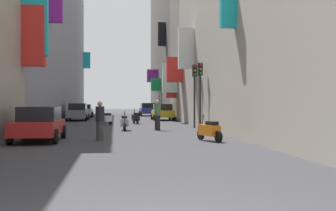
{
  "coord_description": "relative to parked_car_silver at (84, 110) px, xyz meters",
  "views": [
    {
      "loc": [
        -0.44,
        -5.26,
        1.65
      ],
      "look_at": [
        4.46,
        34.4,
        1.34
      ],
      "focal_mm": 46.23,
      "sensor_mm": 36.0,
      "label": 1
    }
  ],
  "objects": [
    {
      "name": "parked_car_grey",
      "position": [
        0.06,
        -8.23,
        0.05
      ],
      "size": [
        1.85,
        4.46,
        1.55
      ],
      "color": "slate",
      "rests_on": "ground"
    },
    {
      "name": "building_right_near",
      "position": [
        11.78,
        -27.08,
        5.27
      ],
      "size": [
        7.29,
        30.91,
        12.05
      ],
      "color": "#B2A899",
      "rests_on": "ground"
    },
    {
      "name": "pedestrian_crossing",
      "position": [
        5.84,
        -22.66,
        0.15
      ],
      "size": [
        0.38,
        0.38,
        1.79
      ],
      "color": "black",
      "rests_on": "ground"
    },
    {
      "name": "ground_plane",
      "position": [
        3.79,
        -12.55,
        -0.75
      ],
      "size": [
        140.0,
        140.0,
        0.0
      ],
      "primitive_type": "plane",
      "color": "#38383D"
    },
    {
      "name": "scooter_white",
      "position": [
        2.77,
        -16.19,
        -0.29
      ],
      "size": [
        0.83,
        1.83,
        1.13
      ],
      "color": "silver",
      "rests_on": "ground"
    },
    {
      "name": "scooter_orange",
      "position": [
        7.33,
        -29.95,
        -0.29
      ],
      "size": [
        0.78,
        1.91,
        1.13
      ],
      "color": "orange",
      "rests_on": "ground"
    },
    {
      "name": "building_right_mid_a",
      "position": [
        11.78,
        -8.45,
        7.56
      ],
      "size": [
        7.27,
        6.38,
        16.67
      ],
      "color": "gray",
      "rests_on": "ground"
    },
    {
      "name": "building_right_mid_b",
      "position": [
        11.79,
        6.1,
        8.03
      ],
      "size": [
        7.4,
        22.71,
        17.58
      ],
      "color": "slate",
      "rests_on": "ground"
    },
    {
      "name": "building_left_mid_b",
      "position": [
        -4.21,
        -3.75,
        7.52
      ],
      "size": [
        7.02,
        42.4,
        16.55
      ],
      "color": "gray",
      "rests_on": "ground"
    },
    {
      "name": "traffic_light_far_corner",
      "position": [
        8.42,
        -20.6,
        2.02
      ],
      "size": [
        0.26,
        0.34,
        4.05
      ],
      "color": "#2D2D2D",
      "rests_on": "ground"
    },
    {
      "name": "parked_car_silver",
      "position": [
        0.0,
        0.0,
        0.0
      ],
      "size": [
        1.92,
        4.13,
        1.42
      ],
      "color": "#B7B7BC",
      "rests_on": "ground"
    },
    {
      "name": "parked_car_blue",
      "position": [
        7.33,
        4.39,
        0.05
      ],
      "size": [
        1.97,
        4.4,
        1.55
      ],
      "color": "navy",
      "rests_on": "ground"
    },
    {
      "name": "pedestrian_near_left",
      "position": [
        2.72,
        -28.99,
        0.09
      ],
      "size": [
        0.53,
        0.53,
        1.69
      ],
      "color": "#3B3B3B",
      "rests_on": "ground"
    },
    {
      "name": "traffic_light_near_corner",
      "position": [
        8.42,
        -22.5,
        1.98
      ],
      "size": [
        0.26,
        0.34,
        3.99
      ],
      "color": "#2D2D2D",
      "rests_on": "ground"
    },
    {
      "name": "scooter_black",
      "position": [
        4.95,
        -14.78,
        -0.29
      ],
      "size": [
        0.6,
        1.79,
        1.13
      ],
      "color": "black",
      "rests_on": "ground"
    },
    {
      "name": "scooter_silver",
      "position": [
        3.91,
        -22.53,
        -0.29
      ],
      "size": [
        0.46,
        1.79,
        1.13
      ],
      "color": "#ADADB2",
      "rests_on": "ground"
    },
    {
      "name": "parked_car_yellow",
      "position": [
        7.72,
        -8.38,
        0.02
      ],
      "size": [
        1.91,
        3.97,
        1.49
      ],
      "color": "gold",
      "rests_on": "ground"
    },
    {
      "name": "parked_car_red",
      "position": [
        0.17,
        -29.0,
        0.01
      ],
      "size": [
        1.9,
        4.22,
        1.46
      ],
      "color": "#B21E1E",
      "rests_on": "ground"
    }
  ]
}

